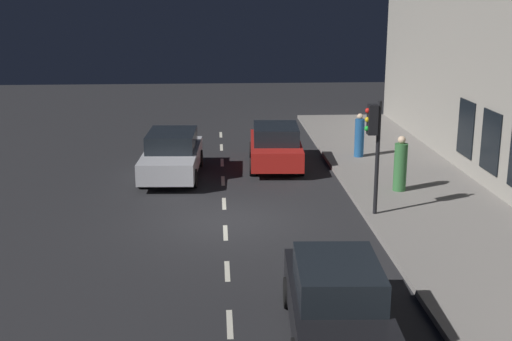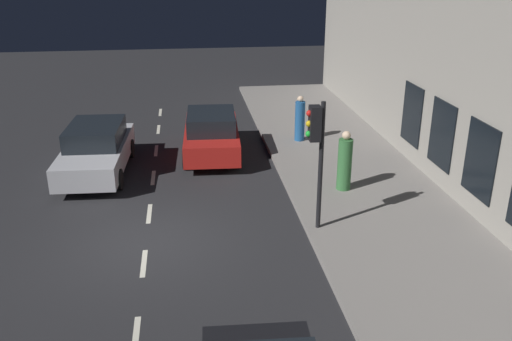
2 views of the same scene
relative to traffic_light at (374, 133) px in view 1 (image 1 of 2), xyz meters
name	(u,v)px [view 1 (image 1 of 2)]	position (x,y,z in m)	size (l,w,h in m)	color
ground_plane	(225,221)	(-4.17, 0.05, -2.50)	(60.00, 60.00, 0.00)	#232326
sidewalk	(440,214)	(2.08, 0.05, -2.42)	(4.50, 32.00, 0.15)	gray
lane_centre_line	(225,233)	(-4.17, -0.95, -2.50)	(0.12, 27.20, 0.01)	beige
traffic_light	(374,133)	(0.00, 0.00, 0.00)	(0.46, 0.32, 3.26)	black
parked_car_0	(276,146)	(-2.19, 6.12, -1.71)	(2.10, 4.34, 1.58)	red
parked_car_1	(336,299)	(-2.21, -6.81, -1.71)	(1.95, 4.14, 1.58)	black
parked_car_2	(172,155)	(-5.94, 4.97, -1.71)	(2.10, 4.63, 1.58)	#B7B7BC
pedestrian_0	(400,166)	(1.45, 2.27, -1.53)	(0.55, 0.55, 1.78)	#336B38
pedestrian_2	(359,137)	(1.11, 6.91, -1.57)	(0.46, 0.46, 1.68)	#1E5189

